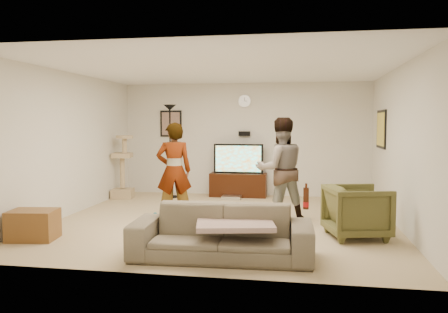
% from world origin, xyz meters
% --- Properties ---
extents(floor, '(5.50, 5.50, 0.02)m').
position_xyz_m(floor, '(0.00, 0.00, -0.01)').
color(floor, tan).
rests_on(floor, ground).
extents(ceiling, '(5.50, 5.50, 0.02)m').
position_xyz_m(ceiling, '(0.00, 0.00, 2.51)').
color(ceiling, white).
rests_on(ceiling, wall_back).
extents(wall_back, '(5.50, 0.04, 2.50)m').
position_xyz_m(wall_back, '(0.00, 2.75, 1.25)').
color(wall_back, silver).
rests_on(wall_back, floor).
extents(wall_front, '(5.50, 0.04, 2.50)m').
position_xyz_m(wall_front, '(0.00, -2.75, 1.25)').
color(wall_front, silver).
rests_on(wall_front, floor).
extents(wall_left, '(0.04, 5.50, 2.50)m').
position_xyz_m(wall_left, '(-2.75, 0.00, 1.25)').
color(wall_left, silver).
rests_on(wall_left, floor).
extents(wall_right, '(0.04, 5.50, 2.50)m').
position_xyz_m(wall_right, '(2.75, 0.00, 1.25)').
color(wall_right, silver).
rests_on(wall_right, floor).
extents(wall_clock, '(0.26, 0.04, 0.26)m').
position_xyz_m(wall_clock, '(0.00, 2.72, 2.10)').
color(wall_clock, white).
rests_on(wall_clock, wall_back).
extents(wall_speaker, '(0.25, 0.10, 0.10)m').
position_xyz_m(wall_speaker, '(0.00, 2.69, 1.38)').
color(wall_speaker, black).
rests_on(wall_speaker, wall_back).
extents(picture_back, '(0.42, 0.03, 0.52)m').
position_xyz_m(picture_back, '(-1.70, 2.73, 1.60)').
color(picture_back, '#806458').
rests_on(picture_back, wall_back).
extents(picture_right, '(0.03, 0.78, 0.62)m').
position_xyz_m(picture_right, '(2.73, 1.60, 1.50)').
color(picture_right, '#E3C549').
rests_on(picture_right, wall_right).
extents(tv_stand, '(1.23, 0.45, 0.51)m').
position_xyz_m(tv_stand, '(-0.10, 2.50, 0.26)').
color(tv_stand, black).
rests_on(tv_stand, floor).
extents(console_box, '(0.40, 0.30, 0.07)m').
position_xyz_m(console_box, '(-0.20, 2.11, 0.04)').
color(console_box, '#BEBEBE').
rests_on(console_box, floor).
extents(tv, '(1.08, 0.08, 0.64)m').
position_xyz_m(tv, '(-0.10, 2.50, 0.84)').
color(tv, black).
rests_on(tv, tv_stand).
extents(tv_screen, '(1.00, 0.01, 0.57)m').
position_xyz_m(tv_screen, '(-0.10, 2.46, 0.84)').
color(tv_screen, '#40FAEB').
rests_on(tv_screen, tv).
extents(floor_lamp, '(0.32, 0.32, 2.01)m').
position_xyz_m(floor_lamp, '(-1.55, 2.13, 1.00)').
color(floor_lamp, black).
rests_on(floor_lamp, floor).
extents(cat_tree, '(0.50, 0.50, 1.36)m').
position_xyz_m(cat_tree, '(-2.53, 1.85, 0.68)').
color(cat_tree, tan).
rests_on(cat_tree, floor).
extents(person_left, '(0.69, 0.57, 1.63)m').
position_xyz_m(person_left, '(-0.87, 0.06, 0.81)').
color(person_left, gray).
rests_on(person_left, floor).
extents(person_right, '(1.00, 0.88, 1.71)m').
position_xyz_m(person_right, '(0.92, 0.14, 0.85)').
color(person_right, '#2F5776').
rests_on(person_right, floor).
extents(sofa, '(2.18, 0.93, 0.63)m').
position_xyz_m(sofa, '(0.33, -2.06, 0.31)').
color(sofa, '#655C4A').
rests_on(sofa, floor).
extents(throw_blanket, '(1.02, 0.86, 0.06)m').
position_xyz_m(throw_blanket, '(0.49, -2.06, 0.42)').
color(throw_blanket, '#C09B91').
rests_on(throw_blanket, sofa).
extents(beer_bottle, '(0.06, 0.06, 0.25)m').
position_xyz_m(beer_bottle, '(1.32, -2.06, 0.75)').
color(beer_bottle, '#3F1809').
rests_on(beer_bottle, sofa).
extents(armchair, '(0.98, 0.97, 0.74)m').
position_xyz_m(armchair, '(2.04, -0.78, 0.37)').
color(armchair, '#494823').
rests_on(armchair, floor).
extents(side_table, '(0.68, 0.55, 0.42)m').
position_xyz_m(side_table, '(-2.40, -1.66, 0.21)').
color(side_table, brown).
rests_on(side_table, floor).
extents(toy_ball, '(0.08, 0.08, 0.08)m').
position_xyz_m(toy_ball, '(-1.22, 0.11, 0.04)').
color(toy_ball, '#036A85').
rests_on(toy_ball, floor).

